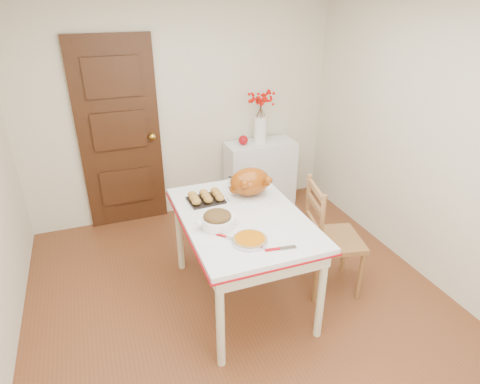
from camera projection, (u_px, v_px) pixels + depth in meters
name	position (u px, v px, depth m)	size (l,w,h in m)	color
floor	(248.00, 315.00, 3.36)	(3.50, 4.00, 0.00)	brown
wall_back	(182.00, 109.00, 4.49)	(3.50, 0.00, 2.50)	beige
wall_right	(445.00, 147.00, 3.37)	(0.00, 4.00, 2.50)	beige
door_back	(120.00, 136.00, 4.34)	(0.85, 0.06, 2.06)	black
sideboard	(260.00, 174.00, 4.95)	(0.82, 0.37, 0.82)	white
kitchen_table	(242.00, 258.00, 3.38)	(0.95, 1.38, 0.83)	silver
chair_oak	(334.00, 237.00, 3.49)	(0.46, 0.46, 1.03)	brown
berry_vase	(260.00, 116.00, 4.62)	(0.33, 0.33, 0.64)	white
apple	(243.00, 140.00, 4.67)	(0.11, 0.11, 0.11)	#9B090F
turkey_platter	(250.00, 183.00, 3.43)	(0.40, 0.32, 0.26)	maroon
pumpkin_pie	(250.00, 239.00, 2.84)	(0.25, 0.25, 0.05)	#B35903
stuffing_dish	(217.00, 220.00, 3.01)	(0.31, 0.25, 0.12)	#4E351B
rolls_tray	(206.00, 197.00, 3.40)	(0.29, 0.23, 0.08)	#A97835
pie_server	(281.00, 248.00, 2.77)	(0.22, 0.06, 0.01)	silver
carving_knife	(230.00, 238.00, 2.89)	(0.23, 0.06, 0.01)	silver
drinking_glass	(232.00, 183.00, 3.62)	(0.06, 0.06, 0.10)	white
shaker_pair	(257.00, 178.00, 3.74)	(0.08, 0.03, 0.08)	white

